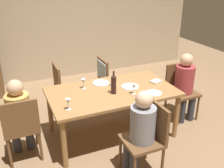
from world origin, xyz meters
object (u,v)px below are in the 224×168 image
at_px(dinner_plate_guest_left, 101,83).
at_px(wine_glass_far, 83,82).
at_px(wine_glass_near_left, 114,79).
at_px(dining_table, 112,95).
at_px(wine_glass_near_right, 134,87).
at_px(wine_bottle_tall_green, 114,84).
at_px(chair_right_end, 180,87).
at_px(dinner_plate_host, 154,93).
at_px(person_woman_host, 141,128).
at_px(chair_near, 148,134).
at_px(chair_far_right, 107,76).
at_px(chair_far_left, 64,86).
at_px(chair_left_end, 21,125).
at_px(wine_glass_centre, 68,102).
at_px(person_man_guest, 185,83).
at_px(person_man_bearded, 19,113).
at_px(dinner_plate_guest_right, 130,87).

bearing_deg(dinner_plate_guest_left, wine_glass_far, -166.71).
bearing_deg(wine_glass_near_left, wine_glass_far, 167.57).
height_order(dining_table, wine_glass_near_right, wine_glass_near_right).
bearing_deg(wine_glass_near_right, wine_bottle_tall_green, 153.20).
bearing_deg(wine_glass_far, wine_glass_near_right, -37.58).
bearing_deg(dining_table, chair_right_end, 3.86).
bearing_deg(dinner_plate_host, person_woman_host, -132.68).
bearing_deg(wine_bottle_tall_green, wine_glass_far, 136.00).
height_order(wine_glass_near_right, dinner_plate_guest_left, wine_glass_near_right).
relative_size(wine_glass_near_left, dinner_plate_guest_left, 0.58).
height_order(wine_glass_near_left, dinner_plate_guest_left, wine_glass_near_left).
bearing_deg(person_woman_host, chair_near, -90.00).
bearing_deg(chair_far_right, chair_far_left, -90.00).
distance_m(person_woman_host, dinner_plate_guest_left, 1.20).
distance_m(chair_left_end, wine_glass_centre, 0.69).
distance_m(person_man_guest, wine_bottle_tall_green, 1.33).
relative_size(chair_far_right, person_man_guest, 0.81).
xyz_separation_m(dining_table, chair_right_end, (1.29, 0.09, -0.13)).
relative_size(wine_glass_near_right, dinner_plate_host, 0.66).
height_order(person_woman_host, wine_glass_near_left, person_woman_host).
height_order(chair_left_end, dinner_plate_guest_left, chair_left_end).
xyz_separation_m(chair_far_left, wine_bottle_tall_green, (0.48, -1.00, 0.36)).
xyz_separation_m(chair_near, person_man_guest, (1.20, 0.87, 0.12)).
relative_size(dining_table, chair_left_end, 1.98).
bearing_deg(chair_near, wine_glass_far, 21.48).
bearing_deg(person_man_guest, chair_left_end, 1.36).
height_order(chair_far_right, wine_glass_centre, chair_far_right).
height_order(wine_bottle_tall_green, dinner_plate_host, wine_bottle_tall_green).
bearing_deg(wine_glass_near_right, chair_left_end, 174.84).
xyz_separation_m(wine_glass_near_left, wine_glass_centre, (-0.80, -0.43, 0.00)).
relative_size(chair_left_end, person_man_bearded, 0.82).
height_order(dining_table, wine_glass_near_left, wine_glass_near_left).
distance_m(chair_left_end, dinner_plate_host, 1.82).
distance_m(chair_far_left, wine_glass_far, 0.75).
bearing_deg(dinner_plate_guest_left, chair_near, -83.20).
bearing_deg(wine_glass_near_right, person_man_guest, 10.66).
relative_size(wine_bottle_tall_green, dinner_plate_guest_right, 1.29).
xyz_separation_m(wine_glass_near_left, wine_glass_far, (-0.44, 0.10, 0.00)).
bearing_deg(chair_far_left, dinner_plate_guest_right, 41.24).
bearing_deg(chair_right_end, chair_far_right, -38.86).
bearing_deg(wine_glass_near_right, wine_glass_centre, -175.36).
bearing_deg(chair_far_left, wine_glass_near_right, 33.09).
distance_m(person_woman_host, wine_glass_near_right, 0.75).
height_order(chair_right_end, chair_far_right, same).
relative_size(chair_near, chair_far_right, 1.00).
bearing_deg(dinner_plate_host, dinner_plate_guest_right, 122.13).
relative_size(chair_near, person_man_guest, 0.81).
bearing_deg(wine_bottle_tall_green, wine_glass_near_left, 66.04).
relative_size(chair_near, chair_left_end, 1.00).
bearing_deg(dining_table, dinner_plate_guest_right, -0.67).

